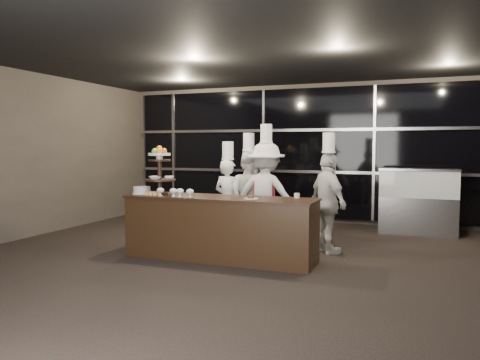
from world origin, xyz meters
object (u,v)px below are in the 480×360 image
at_px(chef_a, 228,199).
at_px(chef_d, 328,202).
at_px(chef_c, 266,194).
at_px(display_stand, 160,167).
at_px(buffet_counter, 220,228).
at_px(layer_cake, 142,190).
at_px(chef_b, 249,196).
at_px(display_case, 418,198).

height_order(chef_a, chef_d, chef_d).
bearing_deg(chef_c, display_stand, -141.61).
relative_size(buffet_counter, layer_cake, 9.47).
height_order(layer_cake, chef_b, chef_b).
bearing_deg(chef_c, chef_d, -6.52).
xyz_separation_m(display_stand, display_case, (3.68, 3.19, -0.65)).
bearing_deg(chef_c, chef_b, 152.97).
bearing_deg(chef_b, display_case, 35.51).
bearing_deg(display_case, chef_c, -137.68).
height_order(layer_cake, chef_d, chef_d).
bearing_deg(display_stand, chef_a, 58.52).
relative_size(display_case, chef_a, 0.81).
height_order(display_stand, display_case, display_stand).
distance_m(chef_a, chef_b, 0.36).
height_order(layer_cake, chef_a, chef_a).
xyz_separation_m(layer_cake, chef_c, (1.65, 1.13, -0.11)).
height_order(layer_cake, display_case, display_case).
distance_m(chef_a, chef_d, 1.73).
bearing_deg(buffet_counter, chef_a, 106.76).
relative_size(display_case, chef_b, 0.75).
distance_m(buffet_counter, chef_c, 1.20).
bearing_deg(buffet_counter, display_case, 49.97).
bearing_deg(display_case, layer_cake, -140.76).
relative_size(buffet_counter, chef_b, 1.51).
height_order(layer_cake, chef_c, chef_c).
bearing_deg(layer_cake, chef_d, 20.52).
height_order(chef_a, chef_c, chef_c).
distance_m(chef_b, chef_c, 0.42).
bearing_deg(layer_cake, buffet_counter, 2.22).
bearing_deg(layer_cake, chef_c, 34.37).
relative_size(display_stand, layer_cake, 2.48).
xyz_separation_m(display_stand, chef_d, (2.40, 0.96, -0.54)).
distance_m(display_stand, chef_b, 1.69).
xyz_separation_m(buffet_counter, chef_c, (0.36, 1.08, 0.40)).
relative_size(display_stand, chef_c, 0.37).
height_order(buffet_counter, chef_c, chef_c).
distance_m(layer_cake, chef_a, 1.51).
bearing_deg(display_stand, buffet_counter, 0.01).
bearing_deg(display_case, chef_a, -145.14).
xyz_separation_m(chef_b, chef_c, (0.37, -0.19, 0.06)).
bearing_deg(chef_c, display_case, 42.32).
distance_m(buffet_counter, chef_d, 1.73).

